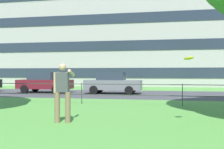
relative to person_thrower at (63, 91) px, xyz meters
The scene contains 7 objects.
street_strip 11.54m from the person_thrower, 94.81° to the left, with size 80.00×7.93×0.01m, color #424247.
park_fence 5.02m from the person_thrower, 101.11° to the left, with size 37.55×0.04×1.00m.
person_thrower is the anchor object (origin of this frame).
frisbee 3.80m from the person_thrower, ahead, with size 0.37×0.37×0.09m.
car_maroon_center 13.11m from the person_thrower, 117.30° to the left, with size 4.04×1.90×1.54m.
car_grey_far_left 11.63m from the person_thrower, 93.65° to the left, with size 4.00×1.82×1.54m.
apartment_building_background 30.62m from the person_thrower, 92.79° to the left, with size 38.10×14.89×18.45m.
Camera 1 is at (3.98, -0.84, 1.47)m, focal length 44.02 mm.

